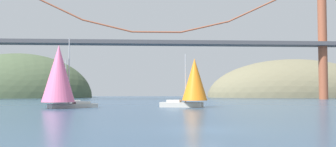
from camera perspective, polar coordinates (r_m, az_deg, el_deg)
ground_plane at (r=24.73m, az=5.18°, el=-8.35°), size 360.00×360.00×0.00m
headland_right at (r=171.62m, az=18.30°, el=-3.40°), size 74.32×44.00×32.54m
headland_left at (r=167.40m, az=-21.41°, el=-3.37°), size 59.17×44.00×36.13m
suspension_bridge at (r=120.58m, az=-1.74°, el=5.33°), size 143.33×6.00×42.97m
sailboat_pink_spinnaker at (r=58.07m, az=-15.90°, el=-0.21°), size 8.81×7.32×10.44m
sailboat_teal_sail at (r=68.83m, az=-15.87°, el=-1.62°), size 6.57×4.20×8.04m
sailboat_orange_sail at (r=59.39m, az=3.79°, el=-1.23°), size 7.96×5.31×8.31m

